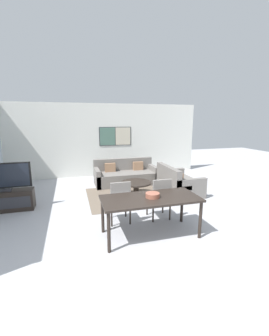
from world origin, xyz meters
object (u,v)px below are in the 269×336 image
(television, at_px, (2,177))
(dining_table, at_px, (150,201))
(fruit_bowl, at_px, (153,195))
(dining_chair_left, at_px, (120,200))
(dining_chair_centre, at_px, (160,197))
(tv_console, at_px, (5,201))
(sofa_main, at_px, (125,176))
(sofa_side, at_px, (177,184))
(coffee_table, at_px, (136,185))

(television, distance_m, dining_table, 3.67)
(dining_table, relative_size, fruit_bowl, 6.86)
(television, relative_size, dining_chair_left, 1.37)
(television, xyz_separation_m, dining_chair_centre, (3.46, -1.48, -0.34))
(tv_console, distance_m, sofa_main, 3.74)
(dining_table, bearing_deg, fruit_bowl, -4.23)
(sofa_side, distance_m, dining_chair_centre, 2.00)
(television, distance_m, coffee_table, 3.45)
(dining_table, xyz_separation_m, dining_chair_centre, (0.45, 0.62, -0.18))
(sofa_side, xyz_separation_m, dining_chair_centre, (-1.22, -1.57, 0.24))
(dining_table, bearing_deg, sofa_side, 52.72)
(tv_console, height_order, fruit_bowl, fruit_bowl)
(tv_console, bearing_deg, fruit_bowl, -34.66)
(sofa_side, relative_size, dining_chair_centre, 1.54)
(dining_chair_centre, bearing_deg, tv_console, 156.82)
(tv_console, relative_size, dining_chair_left, 1.39)
(tv_console, height_order, television, television)
(sofa_main, relative_size, dining_chair_centre, 2.23)
(television, xyz_separation_m, coffee_table, (3.40, 0.19, -0.54))
(sofa_side, xyz_separation_m, coffee_table, (-1.28, 0.10, 0.04))
(tv_console, xyz_separation_m, sofa_side, (4.68, 0.09, 0.02))
(sofa_main, distance_m, dining_chair_centre, 3.04)
(dining_chair_centre, xyz_separation_m, fruit_bowl, (-0.41, -0.62, 0.30))
(sofa_main, distance_m, dining_table, 3.69)
(sofa_main, height_order, dining_chair_left, dining_chair_left)
(tv_console, bearing_deg, dining_chair_centre, -23.18)
(tv_console, relative_size, fruit_bowl, 4.90)
(coffee_table, xyz_separation_m, dining_table, (-0.39, -2.29, 0.38))
(sofa_main, height_order, fruit_bowl, fruit_bowl)
(sofa_main, relative_size, fruit_bowl, 7.86)
(television, xyz_separation_m, dining_table, (3.01, -2.10, -0.16))
(sofa_side, bearing_deg, sofa_main, 41.28)
(tv_console, height_order, dining_table, dining_table)
(sofa_main, bearing_deg, fruit_bowl, -95.55)
(television, relative_size, dining_table, 0.70)
(tv_console, xyz_separation_m, dining_chair_centre, (3.46, -1.48, 0.26))
(television, height_order, fruit_bowl, television)
(television, distance_m, dining_chair_left, 2.95)
(sofa_side, bearing_deg, dining_table, 142.72)
(television, xyz_separation_m, fruit_bowl, (3.05, -2.11, -0.04))
(tv_console, relative_size, television, 1.02)
(sofa_main, xyz_separation_m, dining_chair_centre, (0.06, -3.03, 0.24))
(television, distance_m, dining_chair_centre, 3.78)
(sofa_side, relative_size, coffee_table, 1.64)
(television, relative_size, coffee_table, 1.45)
(fruit_bowl, bearing_deg, dining_table, 175.77)
(dining_chair_left, relative_size, fruit_bowl, 3.52)
(sofa_side, height_order, dining_chair_left, dining_chair_left)
(dining_chair_centre, bearing_deg, dining_chair_left, 177.22)
(tv_console, distance_m, fruit_bowl, 3.75)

